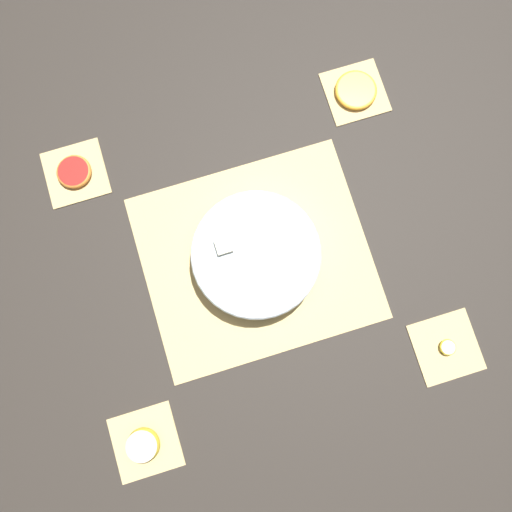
{
  "coord_description": "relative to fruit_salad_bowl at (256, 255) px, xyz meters",
  "views": [
    {
      "loc": [
        0.05,
        0.15,
        1.07
      ],
      "look_at": [
        0.0,
        0.0,
        0.03
      ],
      "focal_mm": 35.0,
      "sensor_mm": 36.0,
      "label": 1
    }
  ],
  "objects": [
    {
      "name": "coaster_mat_far_right",
      "position": [
        0.33,
        0.3,
        -0.04
      ],
      "size": [
        0.13,
        0.13,
        0.01
      ],
      "color": "#D6B775",
      "rests_on": "ground_plane"
    },
    {
      "name": "orange_slice_whole",
      "position": [
        -0.33,
        -0.3,
        -0.03
      ],
      "size": [
        0.1,
        0.1,
        0.01
      ],
      "color": "#F9A338",
      "rests_on": "coaster_mat_near_left"
    },
    {
      "name": "apple_half",
      "position": [
        0.33,
        0.3,
        -0.01
      ],
      "size": [
        0.07,
        0.07,
        0.04
      ],
      "color": "gold",
      "rests_on": "coaster_mat_far_right"
    },
    {
      "name": "coaster_mat_near_left",
      "position": [
        -0.33,
        -0.3,
        -0.04
      ],
      "size": [
        0.13,
        0.13,
        0.01
      ],
      "color": "#D6B775",
      "rests_on": "ground_plane"
    },
    {
      "name": "coaster_mat_near_right",
      "position": [
        0.33,
        -0.3,
        -0.04
      ],
      "size": [
        0.13,
        0.13,
        0.01
      ],
      "color": "#D6B775",
      "rests_on": "ground_plane"
    },
    {
      "name": "fruit_salad_bowl",
      "position": [
        0.0,
        0.0,
        0.0
      ],
      "size": [
        0.27,
        0.27,
        0.07
      ],
      "color": "silver",
      "rests_on": "bamboo_mat_center"
    },
    {
      "name": "grapefruit_slice",
      "position": [
        0.33,
        -0.3,
        -0.03
      ],
      "size": [
        0.08,
        0.08,
        0.01
      ],
      "color": "#B2231E",
      "rests_on": "coaster_mat_near_right"
    },
    {
      "name": "banana_coin_single",
      "position": [
        -0.33,
        0.3,
        -0.03
      ],
      "size": [
        0.03,
        0.03,
        0.01
      ],
      "color": "#F7EFC6",
      "rests_on": "coaster_mat_far_left"
    },
    {
      "name": "bamboo_mat_center",
      "position": [
        -0.0,
        0.0,
        -0.04
      ],
      "size": [
        0.48,
        0.42,
        0.01
      ],
      "color": "#D6B775",
      "rests_on": "ground_plane"
    },
    {
      "name": "coaster_mat_far_left",
      "position": [
        -0.33,
        0.3,
        -0.04
      ],
      "size": [
        0.13,
        0.13,
        0.01
      ],
      "color": "#D6B775",
      "rests_on": "ground_plane"
    },
    {
      "name": "ground_plane",
      "position": [
        -0.0,
        0.0,
        -0.04
      ],
      "size": [
        6.0,
        6.0,
        0.0
      ],
      "primitive_type": "plane",
      "color": "#2D2823"
    }
  ]
}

